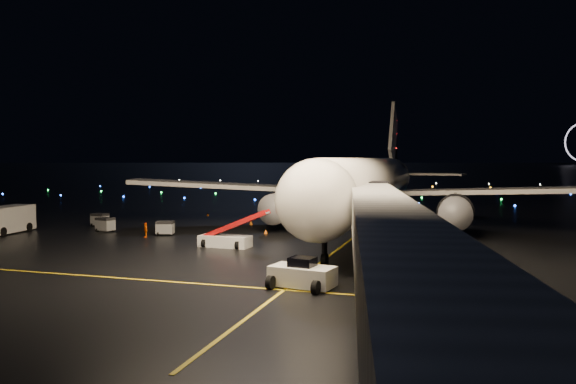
{
  "coord_description": "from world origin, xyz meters",
  "views": [
    {
      "loc": [
        22.74,
        -44.39,
        8.59
      ],
      "look_at": [
        5.56,
        12.0,
        5.0
      ],
      "focal_mm": 35.0,
      "sensor_mm": 36.0,
      "label": 1
    }
  ],
  "objects_px": {
    "baggage_cart_0": "(165,228)",
    "baggage_cart_1": "(105,225)",
    "crew_c": "(146,230)",
    "airliner": "(372,155)",
    "pushback_tug": "(302,272)",
    "service_truck": "(7,220)",
    "baggage_cart_2": "(100,220)",
    "belt_loader": "(225,229)"
  },
  "relations": [
    {
      "from": "belt_loader",
      "to": "baggage_cart_0",
      "type": "distance_m",
      "value": 11.24
    },
    {
      "from": "baggage_cart_2",
      "to": "airliner",
      "type": "bearing_deg",
      "value": 26.63
    },
    {
      "from": "baggage_cart_2",
      "to": "service_truck",
      "type": "bearing_deg",
      "value": -116.79
    },
    {
      "from": "pushback_tug",
      "to": "crew_c",
      "type": "relative_size",
      "value": 2.67
    },
    {
      "from": "pushback_tug",
      "to": "airliner",
      "type": "bearing_deg",
      "value": 99.98
    },
    {
      "from": "belt_loader",
      "to": "baggage_cart_2",
      "type": "distance_m",
      "value": 23.87
    },
    {
      "from": "pushback_tug",
      "to": "baggage_cart_2",
      "type": "bearing_deg",
      "value": 152.7
    },
    {
      "from": "belt_loader",
      "to": "baggage_cart_0",
      "type": "height_order",
      "value": "belt_loader"
    },
    {
      "from": "crew_c",
      "to": "baggage_cart_1",
      "type": "bearing_deg",
      "value": -150.4
    },
    {
      "from": "pushback_tug",
      "to": "baggage_cart_1",
      "type": "bearing_deg",
      "value": 154.57
    },
    {
      "from": "service_truck",
      "to": "baggage_cart_0",
      "type": "bearing_deg",
      "value": 5.27
    },
    {
      "from": "service_truck",
      "to": "baggage_cart_2",
      "type": "relative_size",
      "value": 4.42
    },
    {
      "from": "pushback_tug",
      "to": "baggage_cart_0",
      "type": "bearing_deg",
      "value": 146.3
    },
    {
      "from": "airliner",
      "to": "crew_c",
      "type": "xyz_separation_m",
      "value": [
        -22.0,
        -16.69,
        -8.12
      ]
    },
    {
      "from": "baggage_cart_0",
      "to": "airliner",
      "type": "bearing_deg",
      "value": 21.46
    },
    {
      "from": "baggage_cart_0",
      "to": "baggage_cart_2",
      "type": "distance_m",
      "value": 12.72
    },
    {
      "from": "belt_loader",
      "to": "crew_c",
      "type": "bearing_deg",
      "value": 165.32
    },
    {
      "from": "airliner",
      "to": "service_truck",
      "type": "bearing_deg",
      "value": -155.53
    },
    {
      "from": "service_truck",
      "to": "pushback_tug",
      "type": "bearing_deg",
      "value": -28.56
    },
    {
      "from": "belt_loader",
      "to": "baggage_cart_0",
      "type": "bearing_deg",
      "value": 152.97
    },
    {
      "from": "baggage_cart_1",
      "to": "crew_c",
      "type": "bearing_deg",
      "value": -7.72
    },
    {
      "from": "belt_loader",
      "to": "service_truck",
      "type": "distance_m",
      "value": 27.83
    },
    {
      "from": "belt_loader",
      "to": "baggage_cart_1",
      "type": "height_order",
      "value": "belt_loader"
    },
    {
      "from": "pushback_tug",
      "to": "crew_c",
      "type": "distance_m",
      "value": 28.6
    },
    {
      "from": "pushback_tug",
      "to": "service_truck",
      "type": "height_order",
      "value": "service_truck"
    },
    {
      "from": "belt_loader",
      "to": "crew_c",
      "type": "distance_m",
      "value": 11.42
    },
    {
      "from": "belt_loader",
      "to": "crew_c",
      "type": "height_order",
      "value": "belt_loader"
    },
    {
      "from": "service_truck",
      "to": "baggage_cart_1",
      "type": "distance_m",
      "value": 10.89
    },
    {
      "from": "airliner",
      "to": "crew_c",
      "type": "bearing_deg",
      "value": -143.51
    },
    {
      "from": "belt_loader",
      "to": "service_truck",
      "type": "xyz_separation_m",
      "value": [
        -27.76,
        1.93,
        -0.21
      ]
    },
    {
      "from": "crew_c",
      "to": "baggage_cart_0",
      "type": "relative_size",
      "value": 0.86
    },
    {
      "from": "crew_c",
      "to": "baggage_cart_2",
      "type": "distance_m",
      "value": 12.67
    },
    {
      "from": "service_truck",
      "to": "baggage_cart_0",
      "type": "xyz_separation_m",
      "value": [
        18.1,
        3.74,
        -0.78
      ]
    },
    {
      "from": "crew_c",
      "to": "baggage_cart_1",
      "type": "distance_m",
      "value": 7.41
    },
    {
      "from": "belt_loader",
      "to": "baggage_cart_2",
      "type": "xyz_separation_m",
      "value": [
        -21.48,
        10.37,
        -0.96
      ]
    },
    {
      "from": "service_truck",
      "to": "baggage_cart_1",
      "type": "bearing_deg",
      "value": 16.51
    },
    {
      "from": "baggage_cart_0",
      "to": "baggage_cart_1",
      "type": "xyz_separation_m",
      "value": [
        -8.09,
        0.49,
        0.05
      ]
    },
    {
      "from": "pushback_tug",
      "to": "baggage_cart_1",
      "type": "relative_size",
      "value": 2.16
    },
    {
      "from": "crew_c",
      "to": "baggage_cart_1",
      "type": "xyz_separation_m",
      "value": [
        -6.93,
        2.63,
        0.04
      ]
    },
    {
      "from": "airliner",
      "to": "baggage_cart_0",
      "type": "bearing_deg",
      "value": -145.78
    },
    {
      "from": "crew_c",
      "to": "service_truck",
      "type": "bearing_deg",
      "value": -124.21
    },
    {
      "from": "airliner",
      "to": "pushback_tug",
      "type": "distance_m",
      "value": 35.25
    }
  ]
}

